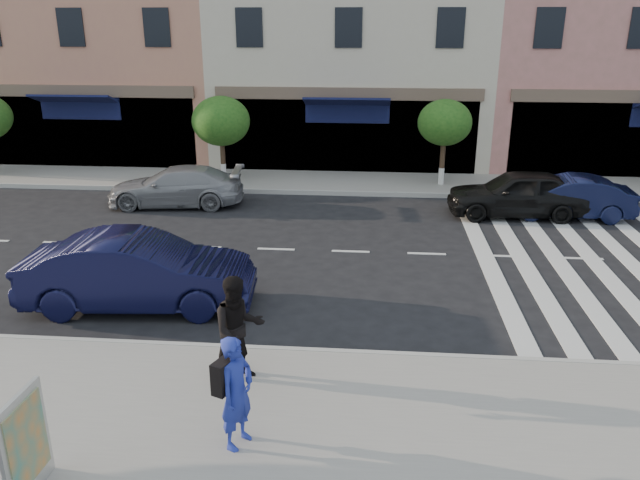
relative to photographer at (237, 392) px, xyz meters
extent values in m
plane|color=black|center=(1.26, 4.22, -0.99)|extent=(120.00, 120.00, 0.00)
cube|color=gray|center=(1.26, 0.47, -0.91)|extent=(60.00, 4.50, 0.15)
cube|color=gray|center=(1.26, 15.22, -0.91)|extent=(60.00, 3.00, 0.15)
cube|color=beige|center=(0.76, 21.22, 4.51)|extent=(11.00, 9.00, 11.00)
cylinder|color=#473323|center=(-3.74, 15.02, -0.04)|extent=(0.18, 0.18, 1.60)
cylinder|color=silver|center=(-3.74, 15.02, -0.54)|extent=(0.20, 0.20, 0.60)
ellipsoid|color=#1C4D16|center=(-3.74, 15.02, 1.33)|extent=(2.10, 2.10, 1.79)
cylinder|color=#473323|center=(4.26, 15.02, 0.01)|extent=(0.18, 0.18, 1.71)
cylinder|color=silver|center=(4.26, 15.02, -0.54)|extent=(0.20, 0.20, 0.60)
ellipsoid|color=#1C4D16|center=(4.26, 15.02, 1.39)|extent=(1.90, 1.90, 1.62)
imported|color=#212F99|center=(0.00, 0.00, 0.00)|extent=(0.61, 0.72, 1.68)
imported|color=black|center=(-0.33, 1.68, 0.08)|extent=(1.11, 1.03, 1.83)
cube|color=beige|center=(-2.41, -1.19, -0.13)|extent=(0.10, 0.93, 1.42)
cube|color=#D88C3F|center=(-2.37, -1.19, -0.07)|extent=(0.05, 0.77, 1.10)
imported|color=black|center=(-3.08, 4.52, -0.20)|extent=(4.93, 2.05, 1.59)
imported|color=gray|center=(-4.63, 12.07, -0.35)|extent=(4.54, 2.17, 1.28)
imported|color=black|center=(6.28, 11.82, -0.26)|extent=(4.33, 1.85, 1.46)
imported|color=black|center=(7.76, 11.82, -0.35)|extent=(3.97, 1.55, 1.29)
camera|label=1|loc=(1.78, -7.25, 4.87)|focal=35.00mm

